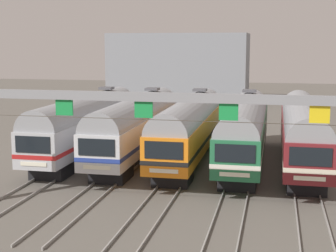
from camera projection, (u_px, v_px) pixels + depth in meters
name	position (u px, v px, depth m)	size (l,w,h in m)	color
ground_plane	(189.00, 161.00, 38.65)	(160.00, 160.00, 0.00)	#5B564F
track_bed	(216.00, 125.00, 55.06)	(17.85, 70.00, 0.15)	gray
commuter_train_stainless	(86.00, 123.00, 39.89)	(2.88, 18.06, 5.05)	#B2B5BA
commuter_train_silver	(137.00, 124.00, 39.06)	(2.88, 18.06, 5.05)	silver
commuter_train_orange	(190.00, 126.00, 38.22)	(2.88, 18.06, 5.05)	orange
commuter_train_green	(245.00, 128.00, 37.39)	(2.88, 18.06, 5.05)	#236B42
commuter_train_maroon	(303.00, 130.00, 36.55)	(2.88, 18.06, 4.77)	maroon
catenary_gantry	(144.00, 117.00, 24.78)	(21.59, 0.44, 6.97)	gray
maintenance_building	(180.00, 68.00, 78.12)	(20.51, 10.00, 10.25)	gray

